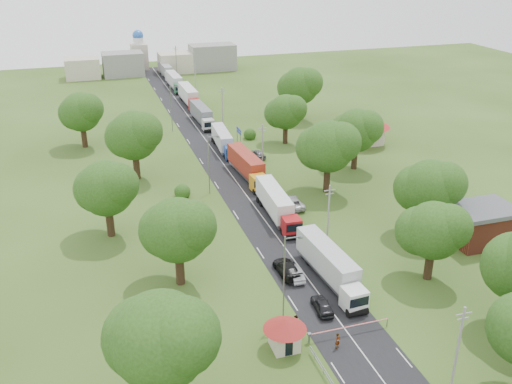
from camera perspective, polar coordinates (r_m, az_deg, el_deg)
name	(u,v)px	position (r m, az deg, el deg)	size (l,w,h in m)	color
ground	(271,229)	(81.83, 1.55, -3.74)	(260.00, 260.00, 0.00)	#304517
road	(234,178)	(99.18, -2.21, 1.36)	(8.00, 200.00, 0.04)	black
boom_barrier	(337,330)	(61.38, 8.14, -13.49)	(9.22, 0.35, 1.18)	slate
guard_booth	(285,330)	(58.70, 2.89, -13.66)	(4.40, 4.40, 3.45)	beige
info_sign	(239,134)	(113.02, -1.73, 5.85)	(0.12, 3.10, 4.10)	slate
pole_0	(458,347)	(55.58, 19.54, -14.44)	(1.60, 0.24, 9.00)	gray
pole_1	(328,215)	(75.82, 7.25, -2.33)	(1.60, 0.24, 9.00)	gray
pole_2	(262,148)	(99.88, 0.64, 4.42)	(1.60, 0.24, 9.00)	gray
pole_3	(222,107)	(125.58, -3.39, 8.46)	(1.60, 0.24, 9.00)	gray
pole_4	(195,80)	(152.10, -6.07, 11.09)	(1.60, 0.24, 9.00)	gray
pole_5	(176,60)	(179.06, -7.98, 12.92)	(1.60, 0.24, 9.00)	gray
lamp_0	(286,273)	(61.16, 2.97, -8.10)	(2.03, 0.22, 10.00)	slate
lamp_1	(210,162)	(91.43, -4.66, 3.05)	(2.03, 0.22, 10.00)	slate
lamp_2	(172,106)	(124.21, -8.42, 8.49)	(2.03, 0.22, 10.00)	slate
tree_2	(433,230)	(70.57, 17.28, -3.64)	(8.00, 8.00, 10.10)	#382616
tree_3	(430,187)	(80.92, 16.98, 0.48)	(8.80, 8.80, 11.07)	#382616
tree_4	(328,146)	(91.93, 7.22, 4.58)	(9.60, 9.60, 12.05)	#382616
tree_5	(356,130)	(102.74, 9.97, 6.11)	(8.80, 8.80, 11.07)	#382616
tree_6	(285,112)	(115.03, 2.96, 8.02)	(8.00, 8.00, 10.10)	#382616
tree_7	(300,86)	(131.45, 4.41, 10.55)	(9.60, 9.60, 12.05)	#382616
tree_9	(160,338)	(49.08, -9.53, -14.25)	(9.60, 9.60, 12.05)	#382616
tree_10	(177,230)	(66.76, -7.89, -3.74)	(8.80, 8.80, 11.07)	#382616
tree_11	(106,188)	(79.77, -14.77, 0.41)	(8.80, 8.80, 11.07)	#382616
tree_12	(134,135)	(98.66, -12.15, 5.57)	(9.60, 9.60, 12.05)	#382616
tree_13	(81,112)	(117.69, -17.11, 7.68)	(8.80, 8.80, 11.07)	#382616
house_brick	(481,224)	(83.23, 21.61, -3.01)	(8.60, 6.60, 5.20)	maroon
house_cream	(364,127)	(117.40, 10.75, 6.45)	(10.08, 10.08, 5.80)	beige
distant_town	(158,62)	(183.42, -9.76, 12.68)	(52.00, 8.00, 8.00)	gray
church	(139,52)	(190.33, -11.60, 13.53)	(5.00, 5.00, 12.30)	beige
truck_0	(330,265)	(69.48, 7.44, -7.28)	(3.30, 15.00, 4.14)	white
truck_1	(276,204)	(84.38, 2.05, -1.22)	(3.08, 14.79, 4.09)	#A31216
truck_2	(247,166)	(98.66, -0.88, 2.64)	(3.40, 15.09, 4.17)	orange
truck_3	(223,140)	(112.48, -3.31, 5.19)	(3.05, 13.63, 3.76)	#1A3F9C
truck_4	(202,115)	(129.77, -5.43, 7.71)	(2.82, 14.13, 3.91)	#BBBBBB
truck_5	(189,96)	(145.88, -6.73, 9.54)	(2.82, 15.55, 4.31)	maroon
truck_6	(175,81)	(162.61, -8.12, 10.89)	(2.80, 14.43, 3.99)	#235D38
truck_7	(166,71)	(177.76, -8.99, 11.90)	(2.68, 13.69, 3.79)	silver
car_lane_front	(322,305)	(65.02, 6.64, -11.19)	(1.70, 4.23, 1.44)	black
car_lane_mid	(295,274)	(70.34, 3.95, -8.15)	(1.44, 4.13, 1.36)	#999CA0
car_lane_rear	(287,269)	(71.00, 3.14, -7.66)	(2.31, 5.68, 1.65)	black
car_verge_near	(292,202)	(88.32, 3.64, -1.04)	(2.64, 5.72, 1.59)	#B1B1B1
car_verge_far	(257,154)	(108.44, 0.14, 3.82)	(1.81, 4.50, 1.53)	#4C4E52
pedestrian_near	(338,341)	(59.98, 8.18, -14.55)	(0.63, 0.41, 1.72)	gray
pedestrian_booth	(296,324)	(61.71, 4.01, -12.99)	(0.91, 0.71, 1.87)	gray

